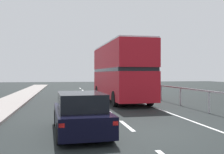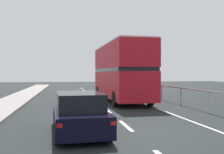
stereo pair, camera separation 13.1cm
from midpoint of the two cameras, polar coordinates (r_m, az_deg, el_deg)
The scene contains 5 objects.
ground_plane at distance 9.95m, azimuth 4.36°, elevation -11.78°, with size 75.63×120.00×0.10m, color black.
lane_paint_markings at distance 18.71m, azimuth 3.03°, elevation -5.73°, with size 3.22×46.00×0.01m.
bridge_side_railing at distance 19.94m, azimuth 12.00°, elevation -2.58°, with size 0.10×42.00×1.20m.
double_decker_bus_red at distance 20.72m, azimuth 1.52°, elevation 1.33°, with size 2.82×10.14×4.35m.
hatchback_car_near at distance 9.67m, azimuth -7.09°, elevation -7.71°, with size 1.93×4.38×1.44m.
Camera 1 is at (-2.57, -9.38, 2.10)m, focal length 43.22 mm.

